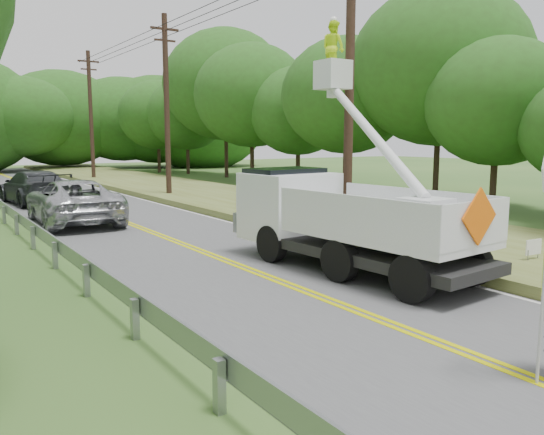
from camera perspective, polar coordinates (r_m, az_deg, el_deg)
ground at (r=9.05m, az=22.24°, el=-14.12°), size 140.00×140.00×0.00m
road at (r=20.16m, az=-12.70°, el=-1.45°), size 7.20×96.00×0.03m
guardrail at (r=19.93m, az=-24.55°, el=-0.53°), size 0.18×48.00×0.77m
utility_poles at (r=24.80m, az=-4.59°, el=12.71°), size 1.60×43.30×10.00m
tall_grass_verge at (r=23.57m, az=3.61°, el=0.48°), size 7.00×96.00×0.30m
treeline_right at (r=38.17m, az=2.93°, el=12.98°), size 12.56×52.61×12.49m
treeline_horizon at (r=61.43m, az=-25.59°, el=9.51°), size 57.46×14.93×12.12m
bucket_truck at (r=14.75m, az=5.79°, el=1.38°), size 4.00×7.58×6.96m
suv_silver at (r=22.87m, az=-20.12°, el=1.61°), size 3.16×6.37×1.74m
suv_darkgrey at (r=30.46m, az=-23.71°, el=2.94°), size 2.92×6.09×1.71m
yard_sign at (r=15.36m, az=25.73°, el=-2.92°), size 0.56×0.09×0.81m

